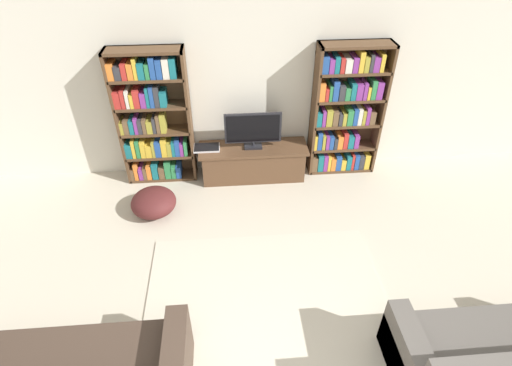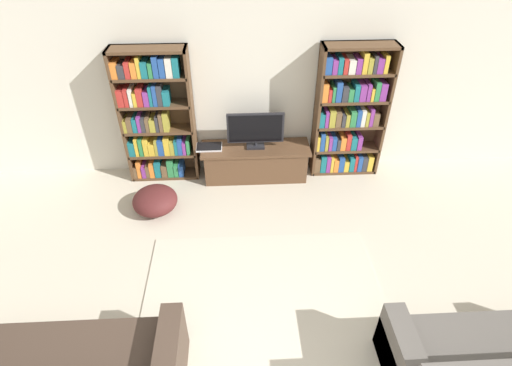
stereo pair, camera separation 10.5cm
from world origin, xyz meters
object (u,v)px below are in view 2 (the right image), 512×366
Objects in this scene: laptop at (209,147)px; beanbag_ottoman at (155,200)px; bookshelf_left at (155,118)px; bookshelf_right at (348,114)px; tv_stand at (256,162)px; television at (255,130)px.

laptop is 0.62× the size of beanbag_ottoman.
bookshelf_left is 1.09m from beanbag_ottoman.
bookshelf_left is at bearing 179.97° from bookshelf_right.
bookshelf_right is 5.25× the size of laptop.
laptop is at bearing -177.10° from bookshelf_right.
laptop is (0.68, -0.10, -0.41)m from bookshelf_left.
bookshelf_left is 1.00× the size of bookshelf_right.
bookshelf_left is at bearing 90.01° from beanbag_ottoman.
bookshelf_left is 2.55m from bookshelf_right.
tv_stand is (1.30, -0.11, -0.66)m from bookshelf_left.
television is 1.59m from beanbag_ottoman.
bookshelf_right is 1.26m from television.
bookshelf_right is at bearing 4.83° from television.
bookshelf_right is at bearing 2.90° from laptop.
television is at bearing 90.00° from tv_stand.
tv_stand is at bearing -90.00° from television.
laptop is (-0.63, 0.02, 0.25)m from tv_stand.
tv_stand is 0.51m from television.
bookshelf_right is 2.77m from beanbag_ottoman.
bookshelf_left reaches higher than beanbag_ottoman.
laptop is 1.03m from beanbag_ottoman.
beanbag_ottoman is at bearing -152.38° from tv_stand.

